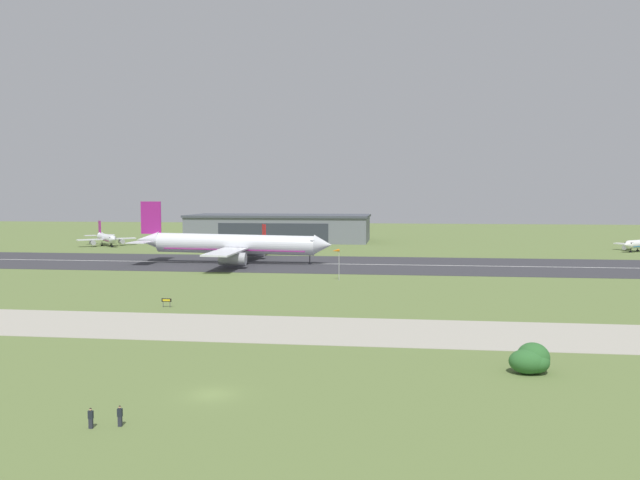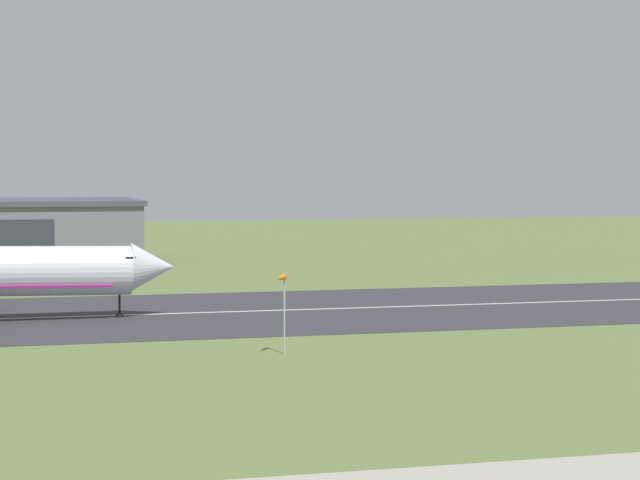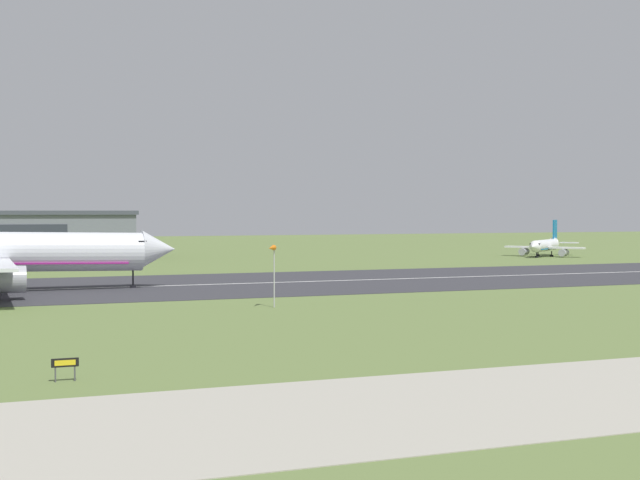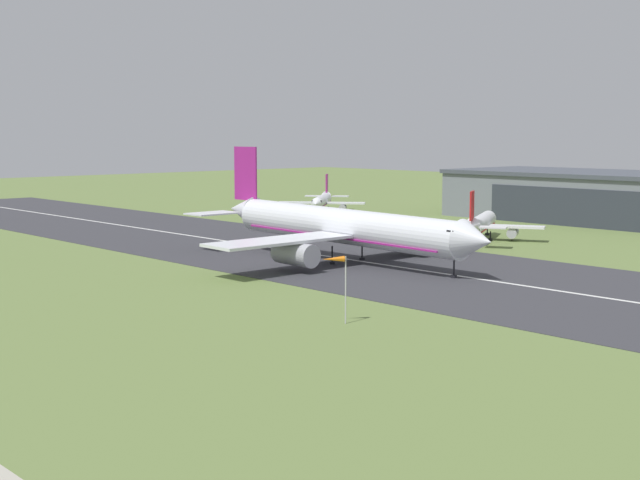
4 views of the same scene
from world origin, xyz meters
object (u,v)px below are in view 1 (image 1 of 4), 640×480
windsock_pole (336,253)px  runway_sign (166,301)px  spectator_right (120,415)px  airplane_parked_east (106,238)px  shrub_clump (532,360)px  airplane_parked_west (255,242)px  airplane_landing (234,245)px  spectator_left (91,418)px

windsock_pole → runway_sign: (-25.14, -35.86, -5.16)m
runway_sign → spectator_right: spectator_right is taller
airplane_parked_east → windsock_pole: (94.98, -84.89, 3.34)m
shrub_clump → windsock_pole: bearing=112.1°
airplane_parked_west → shrub_clump: size_ratio=5.76×
airplane_parked_west → runway_sign: bearing=-85.0°
airplane_parked_west → spectator_right: airplane_parked_west is taller
airplane_landing → spectator_right: size_ratio=31.53×
airplane_parked_east → shrub_clump: (122.76, -153.25, -1.55)m
shrub_clump → spectator_left: bearing=-151.6°
airplane_parked_west → spectator_right: (25.43, -157.17, -2.15)m
spectator_left → spectator_right: spectator_right is taller
spectator_left → airplane_parked_west: bearing=98.4°
airplane_parked_west → airplane_parked_east: (-60.71, 16.31, -0.13)m
airplane_parked_west → runway_sign: (9.13, -104.44, -1.95)m
windsock_pole → spectator_right: 89.19m
shrub_clump → windsock_pole: size_ratio=0.63×
airplane_parked_west → windsock_pole: 76.73m
airplane_parked_west → spectator_left: (23.29, -157.88, -2.17)m
airplane_landing → runway_sign: bearing=-84.7°
spectator_left → airplane_parked_east: bearing=115.7°
windsock_pole → airplane_landing: bearing=135.0°
windsock_pole → spectator_left: windsock_pole is taller
airplane_parked_east → windsock_pole: airplane_parked_east is taller
shrub_clump → spectator_left: shrub_clump is taller
runway_sign → spectator_right: 55.19m
windsock_pole → airplane_parked_west: bearing=116.5°
shrub_clump → airplane_landing: bearing=120.7°
airplane_parked_east → runway_sign: airplane_parked_east is taller
airplane_parked_east → windsock_pole: size_ratio=3.13×
airplane_landing → airplane_parked_east: size_ratio=2.50×
runway_sign → shrub_clump: bearing=-31.6°
spectator_right → runway_sign: bearing=107.2°
airplane_parked_west → airplane_landing: bearing=-85.6°
airplane_parked_west → runway_sign: size_ratio=14.97×
airplane_parked_east → spectator_right: bearing=-63.6°
shrub_clump → spectator_right: size_ratio=2.53×
airplane_landing → airplane_parked_east: 83.14m
airplane_landing → runway_sign: airplane_landing is taller
airplane_parked_west → shrub_clump: 150.35m
airplane_landing → airplane_parked_west: size_ratio=2.16×
windsock_pole → runway_sign: windsock_pole is taller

